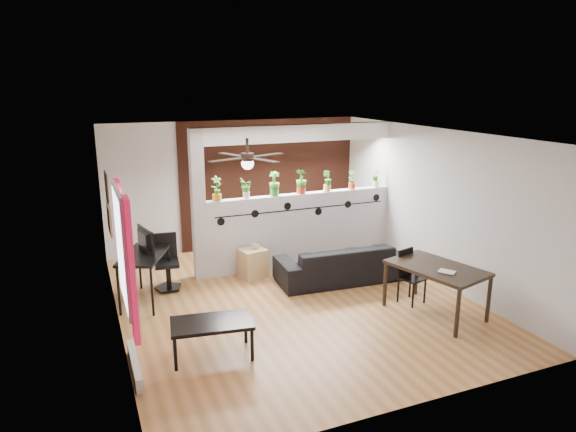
# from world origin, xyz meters

# --- Properties ---
(room_shell) EXTENTS (6.30, 7.10, 2.90)m
(room_shell) POSITION_xyz_m (0.00, 0.00, 1.30)
(room_shell) COLOR #986331
(room_shell) RESTS_ON ground
(partition_wall) EXTENTS (3.60, 0.18, 1.35)m
(partition_wall) POSITION_xyz_m (0.80, 1.50, 0.68)
(partition_wall) COLOR #BCBCC1
(partition_wall) RESTS_ON ground
(ceiling_header) EXTENTS (3.60, 0.18, 0.30)m
(ceiling_header) POSITION_xyz_m (0.80, 1.50, 2.45)
(ceiling_header) COLOR white
(ceiling_header) RESTS_ON room_shell
(pier_column) EXTENTS (0.22, 0.20, 2.60)m
(pier_column) POSITION_xyz_m (-1.11, 1.50, 1.30)
(pier_column) COLOR #BCBCC1
(pier_column) RESTS_ON ground
(brick_panel) EXTENTS (3.90, 0.05, 2.60)m
(brick_panel) POSITION_xyz_m (0.80, 2.97, 1.30)
(brick_panel) COLOR #99442C
(brick_panel) RESTS_ON ground
(vine_decal) EXTENTS (3.31, 0.01, 0.30)m
(vine_decal) POSITION_xyz_m (0.80, 1.40, 1.08)
(vine_decal) COLOR black
(vine_decal) RESTS_ON partition_wall
(window_assembly) EXTENTS (0.09, 1.30, 1.55)m
(window_assembly) POSITION_xyz_m (-2.56, -1.20, 1.51)
(window_assembly) COLOR white
(window_assembly) RESTS_ON room_shell
(baseboard_heater) EXTENTS (0.08, 1.00, 0.18)m
(baseboard_heater) POSITION_xyz_m (-2.54, -1.20, 0.09)
(baseboard_heater) COLOR beige
(baseboard_heater) RESTS_ON ground
(corkboard) EXTENTS (0.03, 0.60, 0.45)m
(corkboard) POSITION_xyz_m (-2.58, 0.95, 1.35)
(corkboard) COLOR #986A49
(corkboard) RESTS_ON room_shell
(framed_art) EXTENTS (0.03, 0.34, 0.44)m
(framed_art) POSITION_xyz_m (-2.58, 0.90, 1.85)
(framed_art) COLOR #8C7259
(framed_art) RESTS_ON room_shell
(ceiling_fan) EXTENTS (1.19, 1.19, 0.43)m
(ceiling_fan) POSITION_xyz_m (-0.80, -0.30, 2.31)
(ceiling_fan) COLOR black
(ceiling_fan) RESTS_ON room_shell
(potted_plant_0) EXTENTS (0.24, 0.20, 0.44)m
(potted_plant_0) POSITION_xyz_m (-0.78, 1.50, 1.58)
(potted_plant_0) COLOR #C48017
(potted_plant_0) RESTS_ON partition_wall
(potted_plant_1) EXTENTS (0.16, 0.19, 0.36)m
(potted_plant_1) POSITION_xyz_m (-0.25, 1.50, 1.54)
(potted_plant_1) COLOR silver
(potted_plant_1) RESTS_ON partition_wall
(potted_plant_2) EXTENTS (0.27, 0.25, 0.44)m
(potted_plant_2) POSITION_xyz_m (0.27, 1.50, 1.58)
(potted_plant_2) COLOR #35802E
(potted_plant_2) RESTS_ON partition_wall
(potted_plant_3) EXTENTS (0.30, 0.30, 0.45)m
(potted_plant_3) POSITION_xyz_m (0.80, 1.50, 1.59)
(potted_plant_3) COLOR #B9311D
(potted_plant_3) RESTS_ON partition_wall
(potted_plant_4) EXTENTS (0.24, 0.25, 0.39)m
(potted_plant_4) POSITION_xyz_m (1.33, 1.50, 1.56)
(potted_plant_4) COLOR #E9AA52
(potted_plant_4) RESTS_ON partition_wall
(potted_plant_5) EXTENTS (0.19, 0.16, 0.36)m
(potted_plant_5) POSITION_xyz_m (1.85, 1.50, 1.54)
(potted_plant_5) COLOR red
(potted_plant_5) RESTS_ON partition_wall
(potted_plant_6) EXTENTS (0.20, 0.18, 0.36)m
(potted_plant_6) POSITION_xyz_m (2.38, 1.50, 1.54)
(potted_plant_6) COLOR white
(potted_plant_6) RESTS_ON partition_wall
(sofa) EXTENTS (2.12, 0.95, 0.61)m
(sofa) POSITION_xyz_m (1.08, 0.46, 0.30)
(sofa) COLOR black
(sofa) RESTS_ON ground
(cube_shelf) EXTENTS (0.49, 0.45, 0.52)m
(cube_shelf) POSITION_xyz_m (-0.27, 1.16, 0.26)
(cube_shelf) COLOR tan
(cube_shelf) RESTS_ON ground
(cup) EXTENTS (0.13, 0.13, 0.10)m
(cup) POSITION_xyz_m (-0.22, 1.16, 0.56)
(cup) COLOR gray
(cup) RESTS_ON cube_shelf
(computer_desk) EXTENTS (0.96, 1.23, 0.79)m
(computer_desk) POSITION_xyz_m (-2.13, 0.82, 0.71)
(computer_desk) COLOR black
(computer_desk) RESTS_ON ground
(monitor) EXTENTS (0.35, 0.13, 0.20)m
(monitor) POSITION_xyz_m (-2.13, 0.97, 0.89)
(monitor) COLOR black
(monitor) RESTS_ON computer_desk
(office_chair) EXTENTS (0.47, 0.47, 0.91)m
(office_chair) POSITION_xyz_m (-1.74, 1.21, 0.40)
(office_chair) COLOR black
(office_chair) RESTS_ON ground
(dining_table) EXTENTS (1.15, 1.52, 0.74)m
(dining_table) POSITION_xyz_m (1.74, -1.25, 0.66)
(dining_table) COLOR black
(dining_table) RESTS_ON ground
(book) EXTENTS (0.26, 0.28, 0.02)m
(book) POSITION_xyz_m (1.64, -1.55, 0.75)
(book) COLOR gray
(book) RESTS_ON dining_table
(folding_chair) EXTENTS (0.42, 0.42, 0.84)m
(folding_chair) POSITION_xyz_m (1.64, -0.72, 0.50)
(folding_chair) COLOR black
(folding_chair) RESTS_ON ground
(coffee_table) EXTENTS (1.07, 0.70, 0.47)m
(coffee_table) POSITION_xyz_m (-1.59, -1.18, 0.42)
(coffee_table) COLOR black
(coffee_table) RESTS_ON ground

